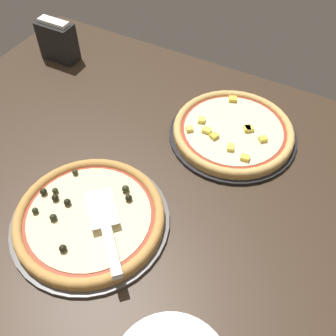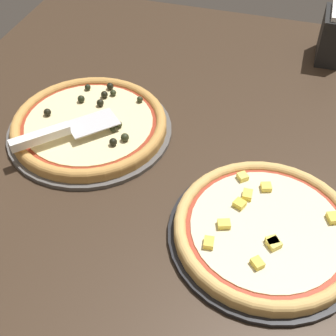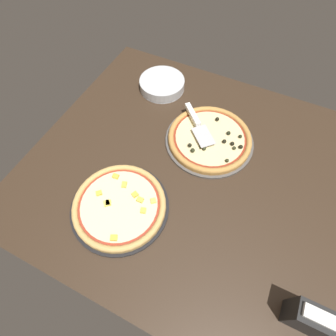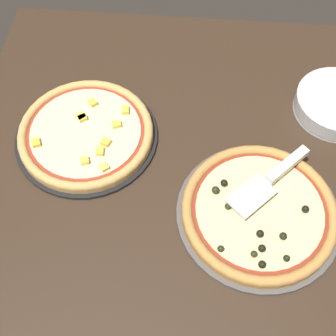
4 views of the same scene
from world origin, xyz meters
The scene contains 6 objects.
ground_plane centered at (0.00, 0.00, -1.80)cm, with size 133.80×114.98×3.60cm, color #38281C.
pizza_pan_front centered at (1.07, -15.32, 0.50)cm, with size 37.42×37.42×1.00cm, color #565451.
pizza_front centered at (1.03, -15.30, 2.29)cm, with size 35.17×35.17×3.73cm.
pizza_pan_back centered at (19.38, 27.50, 0.50)cm, with size 35.93×35.93×1.00cm, color black.
pizza_back centered at (19.37, 27.48, 2.30)cm, with size 33.77×33.77×3.08cm.
serving_spatula centered at (9.81, -19.47, 5.53)cm, with size 19.77×19.51×2.00cm.
Camera 4 is at (-48.19, 1.18, 96.37)cm, focal length 50.00 mm.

